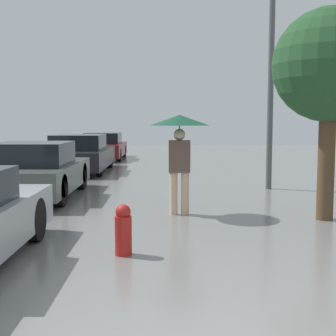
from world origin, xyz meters
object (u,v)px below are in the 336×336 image
object	(u,v)px
street_lamp	(271,80)
fire_hydrant	(123,230)
tree	(329,67)
parked_car_third	(80,154)
parked_car_second	(35,171)
parked_car_farthest	(104,147)
pedestrian	(179,134)

from	to	relation	value
street_lamp	fire_hydrant	size ratio (longest dim) A/B	7.52
tree	fire_hydrant	bearing A→B (deg)	-147.27
street_lamp	parked_car_third	bearing A→B (deg)	143.57
parked_car_second	street_lamp	bearing A→B (deg)	12.74
parked_car_second	tree	bearing A→B (deg)	-23.31
parked_car_second	parked_car_farthest	bearing A→B (deg)	88.92
pedestrian	parked_car_second	size ratio (longest dim) A/B	0.47
pedestrian	parked_car_third	distance (m)	7.98
pedestrian	street_lamp	world-z (taller)	street_lamp
pedestrian	parked_car_farthest	xyz separation A→B (m)	(-2.97, 12.47, -0.93)
tree	parked_car_third	bearing A→B (deg)	126.02
parked_car_farthest	pedestrian	bearing A→B (deg)	-76.59
parked_car_third	fire_hydrant	world-z (taller)	parked_car_third
parked_car_third	street_lamp	distance (m)	7.15
pedestrian	parked_car_second	bearing A→B (deg)	148.01
tree	fire_hydrant	world-z (taller)	tree
parked_car_second	street_lamp	world-z (taller)	street_lamp
parked_car_third	street_lamp	xyz separation A→B (m)	(5.49, -4.05, 2.14)
parked_car_second	fire_hydrant	xyz separation A→B (m)	(2.37, -4.59, -0.26)
tree	fire_hydrant	xyz separation A→B (m)	(-3.32, -2.14, -2.29)
parked_car_second	parked_car_farthest	size ratio (longest dim) A/B	0.95
pedestrian	parked_car_third	world-z (taller)	pedestrian
pedestrian	parked_car_third	size ratio (longest dim) A/B	0.42
parked_car_third	parked_car_farthest	distance (m)	5.18
parked_car_farthest	tree	bearing A→B (deg)	-66.99
tree	street_lamp	xyz separation A→B (m)	(-0.15, 3.71, 0.11)
street_lamp	parked_car_second	bearing A→B (deg)	-167.26
parked_car_farthest	street_lamp	distance (m)	10.89
parked_car_farthest	fire_hydrant	xyz separation A→B (m)	(2.17, -15.08, -0.22)
parked_car_farthest	street_lamp	size ratio (longest dim) A/B	0.83
pedestrian	parked_car_farthest	size ratio (longest dim) A/B	0.44
parked_car_second	fire_hydrant	size ratio (longest dim) A/B	5.93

